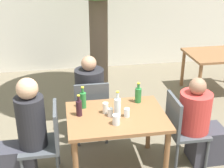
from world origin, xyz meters
name	(u,v)px	position (x,y,z in m)	size (l,w,h in m)	color
ground_plane	(116,168)	(0.00, 0.00, 0.00)	(30.00, 30.00, 0.00)	#706651
cafe_building_wall	(86,3)	(0.00, 3.53, 1.40)	(10.00, 0.08, 2.80)	white
dining_table_front	(116,123)	(0.00, 0.00, 0.64)	(1.11, 0.83, 0.74)	brown
dining_table_back	(217,59)	(2.16, 1.86, 0.64)	(1.04, 0.86, 0.74)	brown
patio_chair_0	(47,139)	(-0.79, 0.00, 0.51)	(0.44, 0.44, 0.90)	#474C51
patio_chair_1	(181,126)	(0.79, 0.00, 0.51)	(0.44, 0.44, 0.90)	#474C51
patio_chair_2	(91,108)	(-0.22, 0.65, 0.51)	(0.44, 0.44, 0.90)	#474C51
person_seated_0	(25,137)	(-1.02, 0.00, 0.56)	(0.56, 0.31, 1.25)	#383842
person_seated_1	(200,125)	(1.02, 0.00, 0.50)	(0.59, 0.38, 1.12)	#383842
person_seated_2	(89,98)	(-0.22, 0.88, 0.54)	(0.39, 0.59, 1.19)	#383842
green_bottle_0	(83,100)	(-0.35, 0.24, 0.84)	(0.07, 0.07, 0.27)	#287A38
wine_bottle_1	(79,108)	(-0.41, 0.06, 0.84)	(0.07, 0.07, 0.25)	#331923
water_bottle_2	(117,108)	(0.00, -0.06, 0.87)	(0.07, 0.07, 0.32)	silver
green_bottle_3	(138,95)	(0.31, 0.27, 0.84)	(0.08, 0.08, 0.26)	#287A38
drinking_glass_0	(116,120)	(-0.04, -0.19, 0.80)	(0.08, 0.08, 0.11)	white
drinking_glass_1	(127,113)	(0.11, -0.05, 0.79)	(0.06, 0.06, 0.10)	white
drinking_glass_2	(106,108)	(-0.11, 0.07, 0.81)	(0.07, 0.07, 0.13)	silver
drinking_glass_3	(110,112)	(-0.07, -0.01, 0.79)	(0.06, 0.06, 0.10)	white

